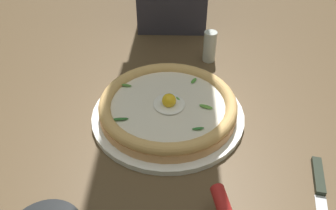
# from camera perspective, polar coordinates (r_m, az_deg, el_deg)

# --- Properties ---
(ground_plane) EXTENTS (2.40, 2.40, 0.03)m
(ground_plane) POSITION_cam_1_polar(r_m,az_deg,el_deg) (0.71, 2.97, -4.64)
(ground_plane) COLOR brown
(ground_plane) RESTS_ON ground
(pizza_plate) EXTENTS (0.31, 0.31, 0.01)m
(pizza_plate) POSITION_cam_1_polar(r_m,az_deg,el_deg) (0.72, -0.00, -1.61)
(pizza_plate) COLOR white
(pizza_plate) RESTS_ON ground
(pizza) EXTENTS (0.28, 0.28, 0.05)m
(pizza) POSITION_cam_1_polar(r_m,az_deg,el_deg) (0.70, 0.00, -0.10)
(pizza) COLOR #E5A56A
(pizza) RESTS_ON pizza_plate
(table_knife) EXTENTS (0.20, 0.09, 0.01)m
(table_knife) POSITION_cam_1_polar(r_m,az_deg,el_deg) (0.64, 23.81, -12.95)
(table_knife) COLOR silver
(table_knife) RESTS_ON ground
(drinking_glass) EXTENTS (0.07, 0.07, 0.14)m
(drinking_glass) POSITION_cam_1_polar(r_m,az_deg,el_deg) (1.02, 0.32, 15.23)
(drinking_glass) COLOR silver
(drinking_glass) RESTS_ON ground
(pepper_shaker) EXTENTS (0.03, 0.03, 0.08)m
(pepper_shaker) POSITION_cam_1_polar(r_m,az_deg,el_deg) (0.89, 6.89, 9.56)
(pepper_shaker) COLOR silver
(pepper_shaker) RESTS_ON ground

